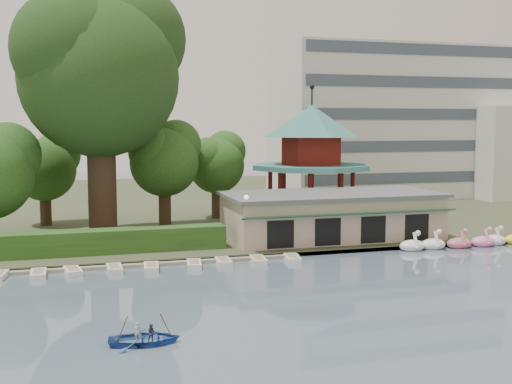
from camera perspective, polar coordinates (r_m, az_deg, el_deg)
name	(u,v)px	position (r m, az deg, el deg)	size (l,w,h in m)	color
ground_plane	(319,329)	(32.88, 5.65, -12.06)	(220.00, 220.00, 0.00)	slate
shore	(166,203)	(82.40, -8.04, -0.95)	(220.00, 70.00, 0.40)	#424930
embankment	(233,257)	(48.77, -2.03, -5.83)	(220.00, 0.60, 0.30)	gray
dock	(68,268)	(47.22, -16.35, -6.51)	(34.00, 1.60, 0.24)	gray
boathouse	(332,215)	(55.93, 6.73, -2.02)	(18.60, 9.39, 3.90)	#BEA68E
pavilion	(311,151)	(65.47, 4.95, 3.68)	(12.40, 12.40, 13.50)	#BEA68E
office_building	(408,127)	(89.73, 13.38, 5.62)	(38.00, 18.00, 20.00)	silver
hedge	(25,245)	(50.33, -19.82, -4.48)	(30.00, 2.00, 1.80)	#2D581E
lamp_post	(246,212)	(50.22, -0.87, -1.78)	(0.36, 0.36, 4.28)	black
big_tree	(101,64)	(57.45, -13.60, 10.96)	(14.96, 13.94, 22.37)	#3A281C
small_trees	(46,168)	(59.87, -18.18, 2.08)	(39.39, 16.79, 10.22)	#3A281C
swan_boats	(479,241)	(57.03, 19.23, -4.17)	(15.45, 2.09, 1.92)	white
moored_rowboats	(77,271)	(45.83, -15.61, -6.79)	(32.15, 2.78, 0.36)	white
rowboat_with_passengers	(145,334)	(31.02, -9.87, -12.31)	(5.00, 3.84, 2.01)	#2B58A5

